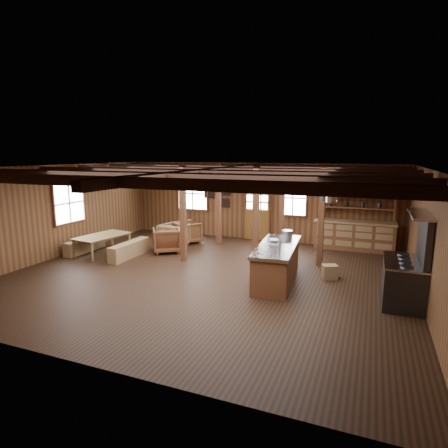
{
  "coord_description": "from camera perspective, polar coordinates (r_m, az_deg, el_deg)",
  "views": [
    {
      "loc": [
        3.87,
        -8.5,
        3.15
      ],
      "look_at": [
        0.11,
        0.93,
        1.21
      ],
      "focal_mm": 30.0,
      "sensor_mm": 36.0,
      "label": 1
    }
  ],
  "objects": [
    {
      "name": "room",
      "position": [
        9.51,
        -2.69,
        0.18
      ],
      "size": [
        10.04,
        9.04,
        2.84
      ],
      "color": "black",
      "rests_on": "ground"
    },
    {
      "name": "ceiling_joists",
      "position": [
        9.52,
        -2.31,
        7.96
      ],
      "size": [
        9.8,
        8.82,
        0.18
      ],
      "color": "black",
      "rests_on": "ceiling"
    },
    {
      "name": "timber_posts",
      "position": [
        11.24,
        4.12,
        1.81
      ],
      "size": [
        3.95,
        2.35,
        2.8
      ],
      "color": "#462514",
      "rests_on": "floor"
    },
    {
      "name": "back_door",
      "position": [
        13.71,
        5.03,
        1.22
      ],
      "size": [
        1.02,
        0.08,
        2.15
      ],
      "color": "brown",
      "rests_on": "floor"
    },
    {
      "name": "window_back_left",
      "position": [
        14.57,
        -4.77,
        4.65
      ],
      "size": [
        1.32,
        0.06,
        1.32
      ],
      "color": "white",
      "rests_on": "wall_back"
    },
    {
      "name": "window_back_right",
      "position": [
        13.31,
        10.48,
        3.93
      ],
      "size": [
        1.02,
        0.06,
        1.32
      ],
      "color": "white",
      "rests_on": "wall_back"
    },
    {
      "name": "window_left",
      "position": [
        12.71,
        -22.56,
        2.96
      ],
      "size": [
        0.14,
        1.24,
        1.32
      ],
      "color": "white",
      "rests_on": "wall_back"
    },
    {
      "name": "notice_boards",
      "position": [
        14.11,
        -0.76,
        4.65
      ],
      "size": [
        1.08,
        0.03,
        0.9
      ],
      "color": "beige",
      "rests_on": "wall_back"
    },
    {
      "name": "back_counter",
      "position": [
        12.97,
        19.23,
        -1.15
      ],
      "size": [
        2.55,
        0.6,
        2.45
      ],
      "color": "brown",
      "rests_on": "floor"
    },
    {
      "name": "pendant_lamps",
      "position": [
        11.34,
        -11.07,
        6.05
      ],
      "size": [
        1.86,
        2.36,
        0.66
      ],
      "color": "#303032",
      "rests_on": "ceiling"
    },
    {
      "name": "pot_rack",
      "position": [
        8.95,
        16.83,
        4.9
      ],
      "size": [
        0.4,
        3.0,
        0.42
      ],
      "color": "#303032",
      "rests_on": "ceiling"
    },
    {
      "name": "kitchen_island",
      "position": [
        9.32,
        8.03,
        -5.96
      ],
      "size": [
        1.08,
        2.56,
        1.2
      ],
      "rotation": [
        0.0,
        0.0,
        0.08
      ],
      "color": "brown",
      "rests_on": "floor"
    },
    {
      "name": "step_stool",
      "position": [
        9.91,
        15.81,
        -7.04
      ],
      "size": [
        0.5,
        0.44,
        0.37
      ],
      "primitive_type": "cube",
      "rotation": [
        0.0,
        0.0,
        0.43
      ],
      "color": "olive",
      "rests_on": "floor"
    },
    {
      "name": "commercial_range",
      "position": [
        8.81,
        26.02,
        -6.94
      ],
      "size": [
        0.81,
        1.58,
        1.95
      ],
      "color": "#303032",
      "rests_on": "floor"
    },
    {
      "name": "dining_table",
      "position": [
        12.4,
        -17.88,
        -3.02
      ],
      "size": [
        1.19,
        1.83,
        0.6
      ],
      "primitive_type": "imported",
      "rotation": [
        0.0,
        0.0,
        1.43
      ],
      "color": "olive",
      "rests_on": "floor"
    },
    {
      "name": "bench_wall",
      "position": [
        12.9,
        -20.43,
        -3.03
      ],
      "size": [
        0.3,
        1.6,
        0.44
      ],
      "primitive_type": "cube",
      "color": "olive",
      "rests_on": "floor"
    },
    {
      "name": "bench_aisle",
      "position": [
        11.83,
        -14.21,
        -3.82
      ],
      "size": [
        0.32,
        1.7,
        0.47
      ],
      "primitive_type": "cube",
      "color": "olive",
      "rests_on": "floor"
    },
    {
      "name": "armchair_a",
      "position": [
        12.15,
        -8.73,
        -2.44
      ],
      "size": [
        1.18,
        1.19,
        0.79
      ],
      "primitive_type": "imported",
      "rotation": [
        0.0,
        0.0,
        3.75
      ],
      "color": "brown",
      "rests_on": "floor"
    },
    {
      "name": "armchair_b",
      "position": [
        13.3,
        -5.69,
        -1.25
      ],
      "size": [
        1.16,
        1.17,
        0.77
      ],
      "primitive_type": "imported",
      "rotation": [
        0.0,
        0.0,
        2.54
      ],
      "color": "brown",
      "rests_on": "floor"
    },
    {
      "name": "armchair_c",
      "position": [
        12.88,
        -7.62,
        -1.68
      ],
      "size": [
        0.97,
        0.99,
        0.78
      ],
      "primitive_type": "imported",
      "rotation": [
        0.0,
        0.0,
        2.96
      ],
      "color": "brown",
      "rests_on": "floor"
    },
    {
      "name": "counter_pot",
      "position": [
        10.13,
        9.58,
        -1.45
      ],
      "size": [
        0.29,
        0.29,
        0.17
      ],
      "primitive_type": "cylinder",
      "color": "silver",
      "rests_on": "kitchen_island"
    },
    {
      "name": "bowl",
      "position": [
        9.52,
        7.54,
        -2.51
      ],
      "size": [
        0.32,
        0.32,
        0.07
      ],
      "primitive_type": "imported",
      "rotation": [
        0.0,
        0.0,
        0.21
      ],
      "color": "silver",
      "rests_on": "kitchen_island"
    }
  ]
}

